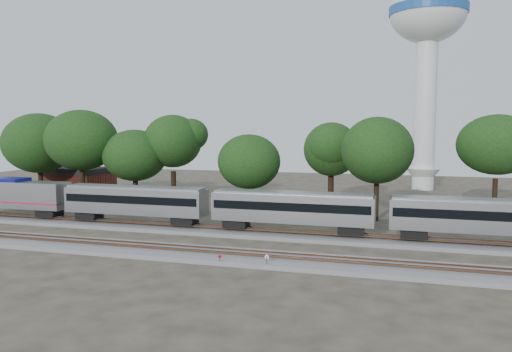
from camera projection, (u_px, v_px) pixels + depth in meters
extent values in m
plane|color=#383328|center=(196.00, 245.00, 48.19)|extent=(160.00, 160.00, 0.00)
cube|color=slate|center=(218.00, 230.00, 53.91)|extent=(160.00, 5.00, 0.40)
cube|color=brown|center=(216.00, 228.00, 53.18)|extent=(160.00, 0.08, 0.15)
cube|color=brown|center=(220.00, 225.00, 54.55)|extent=(160.00, 0.08, 0.15)
cube|color=slate|center=(178.00, 252.00, 44.35)|extent=(160.00, 5.00, 0.40)
cube|color=brown|center=(175.00, 249.00, 43.62)|extent=(160.00, 0.08, 0.15)
cube|color=brown|center=(182.00, 246.00, 44.99)|extent=(160.00, 0.08, 0.15)
cube|color=#A9ABB0|center=(28.00, 195.00, 60.42)|extent=(10.18, 2.88, 3.17)
cube|color=#AC1A35|center=(21.00, 201.00, 60.82)|extent=(12.49, 2.92, 0.17)
cube|color=black|center=(49.00, 212.00, 59.80)|extent=(2.50, 2.11, 0.86)
cube|color=#A9ABB0|center=(135.00, 201.00, 56.40)|extent=(16.72, 2.88, 2.88)
cube|color=black|center=(135.00, 198.00, 56.37)|extent=(16.14, 2.93, 0.86)
cube|color=gray|center=(135.00, 188.00, 56.25)|extent=(16.33, 2.31, 0.34)
cube|color=black|center=(90.00, 214.00, 58.26)|extent=(2.50, 2.11, 0.86)
cube|color=black|center=(185.00, 220.00, 54.90)|extent=(2.50, 2.11, 0.86)
cube|color=#A9ABB0|center=(292.00, 208.00, 51.37)|extent=(16.72, 2.88, 2.88)
cube|color=black|center=(292.00, 205.00, 51.35)|extent=(16.14, 2.93, 0.86)
cube|color=gray|center=(292.00, 194.00, 51.23)|extent=(16.33, 2.31, 0.34)
cube|color=black|center=(236.00, 223.00, 53.23)|extent=(2.50, 2.11, 0.86)
cube|color=black|center=(351.00, 229.00, 49.87)|extent=(2.50, 2.11, 0.86)
cube|color=#A9ABB0|center=(483.00, 216.00, 46.35)|extent=(16.72, 2.88, 2.88)
cube|color=black|center=(483.00, 213.00, 46.32)|extent=(16.14, 2.93, 0.86)
cube|color=gray|center=(483.00, 201.00, 46.21)|extent=(16.33, 2.31, 0.34)
cube|color=black|center=(414.00, 233.00, 48.21)|extent=(2.50, 2.11, 0.86)
cylinder|color=#512D19|center=(220.00, 261.00, 40.71)|extent=(0.05, 0.05, 0.82)
cylinder|color=#A90C1A|center=(220.00, 257.00, 40.68)|extent=(0.29, 0.10, 0.29)
cylinder|color=#512D19|center=(267.00, 262.00, 39.96)|extent=(0.07, 0.07, 1.01)
cylinder|color=silver|center=(267.00, 257.00, 39.92)|extent=(0.36, 0.05, 0.36)
cube|color=#512D19|center=(256.00, 263.00, 40.93)|extent=(0.51, 0.31, 0.30)
cylinder|color=silver|center=(425.00, 116.00, 90.38)|extent=(3.85, 3.85, 26.97)
cone|color=silver|center=(423.00, 179.00, 91.49)|extent=(6.17, 6.17, 3.85)
ellipsoid|color=silver|center=(428.00, 11.00, 88.60)|extent=(13.49, 13.49, 11.46)
cylinder|color=#1B4B94|center=(428.00, 11.00, 88.60)|extent=(13.64, 13.64, 1.54)
cube|color=maroon|center=(78.00, 185.00, 80.90)|extent=(10.74, 8.16, 3.98)
cube|color=black|center=(78.00, 170.00, 80.66)|extent=(10.96, 8.38, 0.89)
cylinder|color=black|center=(41.00, 187.00, 75.23)|extent=(0.70, 0.70, 4.84)
ellipsoid|color=black|center=(39.00, 143.00, 74.60)|extent=(9.13, 9.13, 7.76)
cylinder|color=black|center=(83.00, 188.00, 71.77)|extent=(0.70, 0.70, 5.13)
ellipsoid|color=black|center=(81.00, 140.00, 71.10)|extent=(9.67, 9.67, 8.22)
cylinder|color=black|center=(136.00, 193.00, 71.28)|extent=(0.70, 0.70, 3.97)
ellipsoid|color=black|center=(135.00, 155.00, 70.76)|extent=(7.49, 7.49, 6.37)
cylinder|color=black|center=(174.00, 189.00, 71.92)|extent=(0.70, 0.70, 5.04)
ellipsoid|color=black|center=(173.00, 141.00, 71.26)|extent=(9.50, 9.50, 8.08)
cylinder|color=black|center=(249.00, 203.00, 62.26)|extent=(0.70, 0.70, 3.82)
ellipsoid|color=black|center=(249.00, 162.00, 61.76)|extent=(7.20, 7.20, 6.12)
cylinder|color=black|center=(331.00, 192.00, 70.63)|extent=(0.70, 0.70, 4.45)
ellipsoid|color=black|center=(331.00, 149.00, 70.05)|extent=(8.40, 8.40, 7.14)
cylinder|color=black|center=(376.00, 202.00, 60.65)|extent=(0.70, 0.70, 4.62)
ellipsoid|color=black|center=(377.00, 150.00, 60.05)|extent=(8.71, 8.71, 7.40)
cylinder|color=black|center=(494.00, 198.00, 62.36)|extent=(0.70, 0.70, 4.94)
ellipsoid|color=black|center=(497.00, 145.00, 61.72)|extent=(9.32, 9.32, 7.92)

